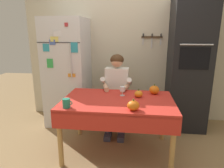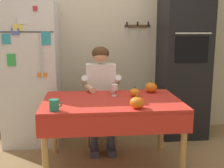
{
  "view_description": "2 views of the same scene",
  "coord_description": "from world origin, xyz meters",
  "px_view_note": "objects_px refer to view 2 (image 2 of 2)",
  "views": [
    {
      "loc": [
        0.22,
        -2.27,
        1.55
      ],
      "look_at": [
        -0.09,
        0.22,
        0.91
      ],
      "focal_mm": 31.66,
      "sensor_mm": 36.0,
      "label": 1
    },
    {
      "loc": [
        -0.27,
        -2.74,
        1.46
      ],
      "look_at": [
        0.01,
        0.17,
        0.89
      ],
      "focal_mm": 45.96,
      "sensor_mm": 36.0,
      "label": 2
    }
  ],
  "objects_px": {
    "chair_behind_person": "(100,102)",
    "seated_person": "(101,88)",
    "wall_oven": "(183,59)",
    "refrigerator": "(32,73)",
    "pumpkin_medium": "(137,103)",
    "pumpkin_large": "(151,87)",
    "coffee_mug": "(54,105)",
    "wine_glass": "(115,88)",
    "pumpkin_small": "(135,92)",
    "dining_table": "(112,108)"
  },
  "relations": [
    {
      "from": "wall_oven",
      "to": "dining_table",
      "type": "xyz_separation_m",
      "value": [
        -1.05,
        -0.92,
        -0.39
      ]
    },
    {
      "from": "refrigerator",
      "to": "seated_person",
      "type": "distance_m",
      "value": 0.93
    },
    {
      "from": "wine_glass",
      "to": "pumpkin_medium",
      "type": "bearing_deg",
      "value": -72.98
    },
    {
      "from": "seated_person",
      "to": "wine_glass",
      "type": "height_order",
      "value": "seated_person"
    },
    {
      "from": "coffee_mug",
      "to": "wine_glass",
      "type": "height_order",
      "value": "wine_glass"
    },
    {
      "from": "refrigerator",
      "to": "wine_glass",
      "type": "xyz_separation_m",
      "value": [
        1.0,
        -0.7,
        -0.07
      ]
    },
    {
      "from": "wall_oven",
      "to": "chair_behind_person",
      "type": "height_order",
      "value": "wall_oven"
    },
    {
      "from": "dining_table",
      "to": "pumpkin_small",
      "type": "bearing_deg",
      "value": 29.25
    },
    {
      "from": "coffee_mug",
      "to": "pumpkin_small",
      "type": "distance_m",
      "value": 0.94
    },
    {
      "from": "pumpkin_large",
      "to": "pumpkin_medium",
      "type": "xyz_separation_m",
      "value": [
        -0.27,
        -0.63,
        -0.0
      ]
    },
    {
      "from": "wall_oven",
      "to": "seated_person",
      "type": "distance_m",
      "value": 1.21
    },
    {
      "from": "wall_oven",
      "to": "seated_person",
      "type": "relative_size",
      "value": 1.69
    },
    {
      "from": "wine_glass",
      "to": "pumpkin_large",
      "type": "relative_size",
      "value": 0.91
    },
    {
      "from": "pumpkin_small",
      "to": "dining_table",
      "type": "bearing_deg",
      "value": -150.75
    },
    {
      "from": "refrigerator",
      "to": "seated_person",
      "type": "bearing_deg",
      "value": -17.73
    },
    {
      "from": "pumpkin_small",
      "to": "wall_oven",
      "type": "bearing_deg",
      "value": 44.53
    },
    {
      "from": "refrigerator",
      "to": "coffee_mug",
      "type": "distance_m",
      "value": 1.29
    },
    {
      "from": "refrigerator",
      "to": "wall_oven",
      "type": "height_order",
      "value": "wall_oven"
    },
    {
      "from": "chair_behind_person",
      "to": "wine_glass",
      "type": "relative_size",
      "value": 7.35
    },
    {
      "from": "coffee_mug",
      "to": "pumpkin_small",
      "type": "relative_size",
      "value": 1.04
    },
    {
      "from": "refrigerator",
      "to": "wine_glass",
      "type": "relative_size",
      "value": 14.22
    },
    {
      "from": "pumpkin_medium",
      "to": "refrigerator",
      "type": "bearing_deg",
      "value": 133.67
    },
    {
      "from": "pumpkin_medium",
      "to": "seated_person",
      "type": "bearing_deg",
      "value": 106.66
    },
    {
      "from": "wine_glass",
      "to": "pumpkin_medium",
      "type": "xyz_separation_m",
      "value": [
        0.15,
        -0.51,
        -0.03
      ]
    },
    {
      "from": "wall_oven",
      "to": "dining_table",
      "type": "distance_m",
      "value": 1.45
    },
    {
      "from": "coffee_mug",
      "to": "pumpkin_large",
      "type": "relative_size",
      "value": 0.81
    },
    {
      "from": "refrigerator",
      "to": "pumpkin_small",
      "type": "relative_size",
      "value": 16.49
    },
    {
      "from": "refrigerator",
      "to": "pumpkin_medium",
      "type": "bearing_deg",
      "value": -46.33
    },
    {
      "from": "dining_table",
      "to": "pumpkin_medium",
      "type": "distance_m",
      "value": 0.4
    },
    {
      "from": "refrigerator",
      "to": "pumpkin_medium",
      "type": "relative_size",
      "value": 13.35
    },
    {
      "from": "pumpkin_medium",
      "to": "coffee_mug",
      "type": "bearing_deg",
      "value": -179.03
    },
    {
      "from": "coffee_mug",
      "to": "wine_glass",
      "type": "bearing_deg",
      "value": 41.16
    },
    {
      "from": "pumpkin_medium",
      "to": "dining_table",
      "type": "bearing_deg",
      "value": 121.88
    },
    {
      "from": "refrigerator",
      "to": "coffee_mug",
      "type": "bearing_deg",
      "value": -71.68
    },
    {
      "from": "refrigerator",
      "to": "chair_behind_person",
      "type": "xyz_separation_m",
      "value": [
        0.87,
        -0.09,
        -0.39
      ]
    },
    {
      "from": "wall_oven",
      "to": "pumpkin_small",
      "type": "xyz_separation_m",
      "value": [
        -0.79,
        -0.78,
        -0.27
      ]
    },
    {
      "from": "seated_person",
      "to": "wine_glass",
      "type": "relative_size",
      "value": 9.84
    },
    {
      "from": "pumpkin_large",
      "to": "pumpkin_small",
      "type": "xyz_separation_m",
      "value": [
        -0.21,
        -0.17,
        -0.02
      ]
    },
    {
      "from": "wall_oven",
      "to": "refrigerator",
      "type": "bearing_deg",
      "value": -178.86
    },
    {
      "from": "pumpkin_medium",
      "to": "pumpkin_small",
      "type": "distance_m",
      "value": 0.47
    },
    {
      "from": "chair_behind_person",
      "to": "pumpkin_small",
      "type": "height_order",
      "value": "chair_behind_person"
    },
    {
      "from": "pumpkin_small",
      "to": "wine_glass",
      "type": "bearing_deg",
      "value": 170.12
    },
    {
      "from": "dining_table",
      "to": "seated_person",
      "type": "bearing_deg",
      "value": 97.24
    },
    {
      "from": "pumpkin_large",
      "to": "refrigerator",
      "type": "bearing_deg",
      "value": 158.17
    },
    {
      "from": "refrigerator",
      "to": "pumpkin_small",
      "type": "distance_m",
      "value": 1.42
    },
    {
      "from": "chair_behind_person",
      "to": "seated_person",
      "type": "height_order",
      "value": "seated_person"
    },
    {
      "from": "coffee_mug",
      "to": "pumpkin_medium",
      "type": "xyz_separation_m",
      "value": [
        0.75,
        0.01,
        0.0
      ]
    },
    {
      "from": "wine_glass",
      "to": "pumpkin_small",
      "type": "relative_size",
      "value": 1.16
    },
    {
      "from": "dining_table",
      "to": "refrigerator",
      "type": "bearing_deg",
      "value": 137.09
    },
    {
      "from": "pumpkin_large",
      "to": "pumpkin_medium",
      "type": "height_order",
      "value": "pumpkin_large"
    }
  ]
}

